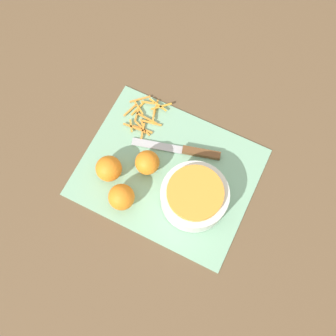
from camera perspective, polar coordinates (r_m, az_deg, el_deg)
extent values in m
plane|color=brown|center=(1.08, 0.00, -0.62)|extent=(4.00, 4.00, 0.00)
cube|color=#84B793|center=(1.08, 0.00, -0.57)|extent=(0.47, 0.37, 0.01)
cylinder|color=silver|center=(1.02, 3.83, -4.19)|extent=(0.18, 0.18, 0.07)
cylinder|color=orange|center=(0.99, 3.97, -3.62)|extent=(0.14, 0.14, 0.02)
cube|color=brown|center=(1.09, 4.85, 2.21)|extent=(0.11, 0.05, 0.02)
cube|color=#B2B2B7|center=(1.10, -1.60, 3.26)|extent=(0.14, 0.06, 0.00)
sphere|color=orange|center=(1.03, -6.77, -4.21)|extent=(0.07, 0.07, 0.07)
sphere|color=orange|center=(1.05, -8.59, -0.08)|extent=(0.07, 0.07, 0.07)
sphere|color=orange|center=(1.05, -3.02, 0.81)|extent=(0.07, 0.07, 0.07)
cube|color=orange|center=(1.12, -3.75, 5.77)|extent=(0.06, 0.03, 0.00)
cube|color=orange|center=(1.13, -3.65, 6.09)|extent=(0.03, 0.04, 0.00)
cube|color=orange|center=(1.14, -4.56, 7.68)|extent=(0.01, 0.04, 0.00)
cube|color=#F89837|center=(1.14, -2.10, 7.73)|extent=(0.02, 0.04, 0.00)
cube|color=orange|center=(1.12, -3.70, 5.64)|extent=(0.06, 0.01, 0.00)
cube|color=orange|center=(1.13, -3.10, 7.22)|extent=(0.07, 0.01, 0.00)
cube|color=orange|center=(1.12, -3.69, 5.39)|extent=(0.02, 0.05, 0.00)
cube|color=orange|center=(1.15, -1.81, 8.59)|extent=(0.02, 0.06, 0.00)
cube|color=orange|center=(1.15, -4.34, 8.67)|extent=(0.02, 0.06, 0.00)
cube|color=gold|center=(1.15, -0.97, 8.94)|extent=(0.05, 0.05, 0.00)
cube|color=gold|center=(1.13, -5.38, 6.13)|extent=(0.03, 0.03, 0.00)
cube|color=orange|center=(1.17, -4.07, 9.94)|extent=(0.05, 0.05, 0.00)
cube|color=orange|center=(1.15, -5.53, 8.36)|extent=(0.02, 0.05, 0.00)
cube|color=orange|center=(1.13, -2.36, 6.56)|extent=(0.06, 0.02, 0.00)
cube|color=orange|center=(1.12, -4.93, 5.88)|extent=(0.07, 0.01, 0.00)
cube|color=orange|center=(1.15, -4.26, 8.69)|extent=(0.04, 0.03, 0.00)
cube|color=orange|center=(1.15, -2.94, 9.47)|extent=(0.04, 0.02, 0.00)
cube|color=orange|center=(1.15, -1.46, 9.17)|extent=(0.06, 0.02, 0.00)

